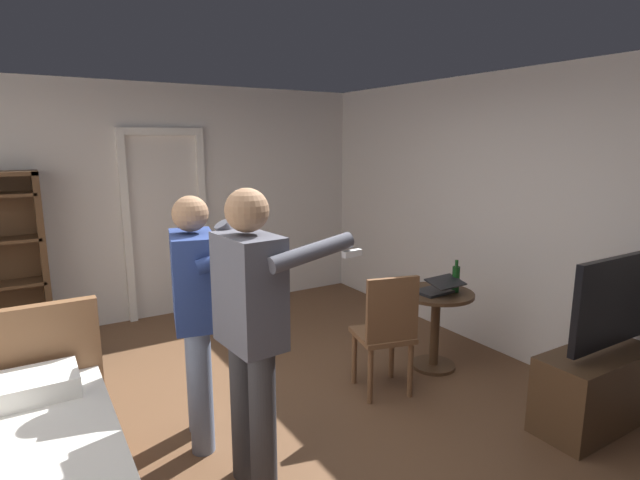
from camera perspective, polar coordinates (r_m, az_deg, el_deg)
name	(u,v)px	position (r m, az deg, el deg)	size (l,w,h in m)	color
ground_plane	(261,446)	(3.58, -6.82, -22.52)	(6.41, 6.41, 0.00)	brown
wall_back	(147,203)	(5.86, -19.37, 4.01)	(5.41, 0.12, 2.61)	silver
wall_right	(531,220)	(4.76, 23.12, 2.17)	(0.12, 6.07, 2.61)	silver
doorway_frame	(165,210)	(5.83, -17.42, 3.27)	(0.93, 0.08, 2.13)	white
tv_flatscreen	(609,373)	(4.22, 30.37, -13.12)	(1.27, 0.40, 1.23)	#4C331E
side_table	(435,317)	(4.51, 13.17, -8.61)	(0.64, 0.64, 0.70)	#4C331E
laptop	(438,288)	(4.38, 13.47, -5.38)	(0.34, 0.35, 0.15)	black
bottle_on_table	(456,278)	(4.45, 15.39, -4.30)	(0.06, 0.06, 0.28)	#144518
wooden_chair	(386,330)	(3.95, 7.67, -10.20)	(0.51, 0.51, 0.99)	brown
person_blue_shirt	(252,320)	(2.79, -7.85, -9.18)	(0.74, 0.58, 1.75)	#333338
person_striped_shirt	(196,303)	(3.30, -14.07, -7.07)	(0.59, 0.71, 1.66)	slate
suitcase_dark	(53,350)	(5.00, -28.42, -11.11)	(0.45, 0.32, 0.39)	#1E2D38
suitcase_small	(42,362)	(4.91, -29.37, -12.14)	(0.50, 0.35, 0.31)	#1E2D38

